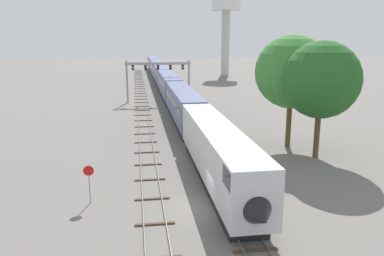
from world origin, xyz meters
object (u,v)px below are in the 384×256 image
at_px(stop_sign, 89,179).
at_px(water_tower, 226,9).
at_px(passenger_train, 164,79).
at_px(signal_gantry, 158,71).
at_px(trackside_tree_left, 292,72).
at_px(trackside_tree_mid, 321,80).

bearing_deg(stop_sign, water_tower, 71.12).
distance_m(passenger_train, water_tower, 44.29).
distance_m(water_tower, stop_sign, 100.87).
height_order(passenger_train, signal_gantry, signal_gantry).
relative_size(passenger_train, signal_gantry, 11.25).
bearing_deg(trackside_tree_left, passenger_train, 101.88).
distance_m(signal_gantry, trackside_tree_mid, 38.91).
distance_m(signal_gantry, stop_sign, 45.21).
bearing_deg(trackside_tree_left, stop_sign, -148.90).
xyz_separation_m(passenger_train, water_tower, (22.07, 33.94, 17.97)).
distance_m(passenger_train, trackside_tree_left, 49.12).
bearing_deg(passenger_train, water_tower, 56.97).
bearing_deg(signal_gantry, trackside_tree_left, -69.14).
bearing_deg(signal_gantry, water_tower, 63.80).
xyz_separation_m(signal_gantry, trackside_tree_left, (12.30, -32.28, 2.52)).
relative_size(passenger_train, trackside_tree_mid, 11.73).
relative_size(stop_sign, trackside_tree_mid, 0.25).
height_order(signal_gantry, water_tower, water_tower).
height_order(water_tower, trackside_tree_left, water_tower).
xyz_separation_m(passenger_train, stop_sign, (-10.00, -59.84, -0.74)).
height_order(stop_sign, trackside_tree_mid, trackside_tree_mid).
distance_m(stop_sign, trackside_tree_mid, 23.55).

